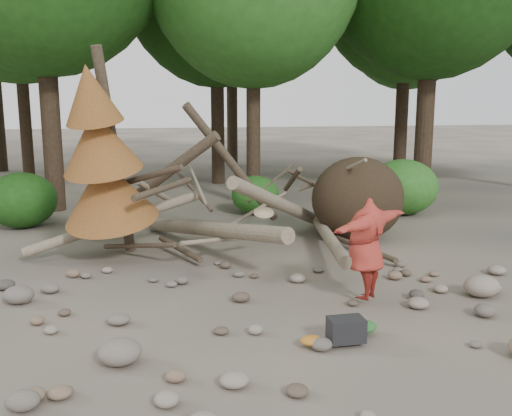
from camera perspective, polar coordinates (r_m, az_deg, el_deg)
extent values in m
plane|color=#514C44|center=(9.15, 4.14, -10.32)|extent=(120.00, 120.00, 0.00)
ellipsoid|color=#332619|center=(13.63, 10.16, 0.91)|extent=(2.20, 1.87, 1.98)
cylinder|color=gray|center=(12.31, -4.77, -2.10)|extent=(2.61, 5.11, 1.08)
cylinder|color=gray|center=(13.02, 2.88, 0.21)|extent=(3.18, 3.71, 1.90)
cylinder|color=brown|center=(12.98, -10.53, 2.24)|extent=(3.08, 1.91, 2.49)
cylinder|color=gray|center=(12.69, 7.11, -2.68)|extent=(1.13, 4.98, 0.43)
cylinder|color=brown|center=(13.26, -2.34, 4.34)|extent=(2.39, 1.03, 2.89)
cylinder|color=gray|center=(12.53, -14.06, -1.45)|extent=(3.71, 0.86, 1.20)
cylinder|color=#4C3F30|center=(12.12, -11.73, -3.72)|extent=(1.52, 1.70, 0.49)
cylinder|color=gray|center=(13.11, 0.12, -0.15)|extent=(1.57, 0.85, 0.69)
cylinder|color=#4C3F30|center=(13.90, 6.22, 2.09)|extent=(1.92, 1.25, 1.10)
cylinder|color=gray|center=(12.61, -5.98, 2.58)|extent=(0.37, 1.42, 0.85)
cylinder|color=#4C3F30|center=(12.66, 10.10, -3.73)|extent=(0.79, 2.54, 0.12)
cylinder|color=gray|center=(11.78, -3.48, -3.18)|extent=(1.78, 1.11, 0.29)
cylinder|color=#4C3F30|center=(12.11, -13.96, 5.32)|extent=(0.67, 1.13, 4.35)
cone|color=brown|center=(11.89, -14.64, 1.79)|extent=(2.06, 2.13, 1.86)
cone|color=brown|center=(11.58, -15.46, 6.50)|extent=(1.71, 1.78, 1.65)
cone|color=brown|center=(11.38, -16.24, 10.93)|extent=(1.23, 1.30, 1.41)
cylinder|color=#38281C|center=(17.99, -20.21, 13.95)|extent=(0.56, 0.56, 8.96)
cylinder|color=#38281C|center=(17.74, -0.27, 11.71)|extent=(0.44, 0.44, 7.14)
cylinder|color=#38281C|center=(20.31, 16.85, 14.41)|extent=(0.60, 0.60, 9.45)
cylinder|color=#38281C|center=(22.16, -22.31, 11.29)|extent=(0.42, 0.42, 7.56)
cylinder|color=#38281C|center=(22.62, -3.91, 13.27)|extent=(0.52, 0.52, 8.54)
cylinder|color=#38281C|center=(24.30, 14.49, 12.29)|extent=(0.50, 0.50, 8.12)
cylinder|color=#38281C|center=(29.07, -2.43, 12.94)|extent=(0.54, 0.54, 8.75)
cylinder|color=#38281C|center=(31.19, 14.67, 11.63)|extent=(0.46, 0.46, 7.84)
ellipsoid|color=#26621C|center=(31.54, 15.05, 19.16)|extent=(7.17, 7.17, 8.60)
ellipsoid|color=#1C4D14|center=(15.99, -22.41, 0.73)|extent=(1.80, 1.80, 1.44)
ellipsoid|color=#26621C|center=(16.55, -0.06, 1.31)|extent=(1.40, 1.40, 1.12)
ellipsoid|color=#307424|center=(17.05, 14.48, 2.06)|extent=(2.00, 2.00, 1.60)
imported|color=#A12D24|center=(9.42, 10.97, -4.01)|extent=(1.97, 1.70, 1.67)
cylinder|color=#96845F|center=(8.44, 0.78, -0.47)|extent=(0.38, 0.36, 0.16)
cube|color=black|center=(8.03, 8.99, -12.30)|extent=(0.49, 0.33, 0.32)
ellipsoid|color=#276329|center=(8.39, 10.50, -11.87)|extent=(0.44, 0.36, 0.16)
ellipsoid|color=#AA671D|center=(7.91, 5.61, -13.38)|extent=(0.32, 0.26, 0.12)
ellipsoid|color=slate|center=(7.59, -13.47, -13.81)|extent=(0.55, 0.50, 0.33)
ellipsoid|color=gray|center=(10.47, 21.65, -7.27)|extent=(0.61, 0.55, 0.36)
ellipsoid|color=#6A5F59|center=(10.21, -22.65, -8.00)|extent=(0.49, 0.44, 0.29)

